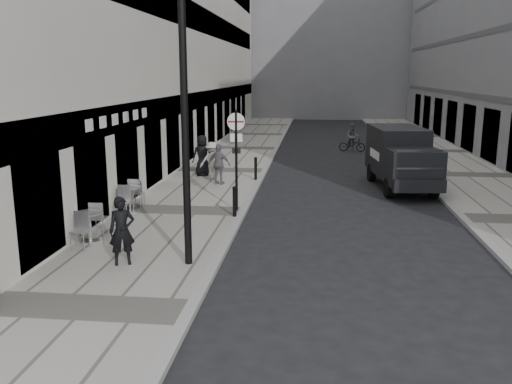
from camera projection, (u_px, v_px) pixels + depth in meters
sidewalk at (222, 171)px, 25.30m from camera, size 4.00×60.00×0.12m
far_sidewalk at (465, 176)px, 24.14m from camera, size 4.00×60.00×0.12m
building_far at (310, 13)px, 59.48m from camera, size 24.00×16.00×22.00m
walking_man at (122, 231)px, 12.61m from camera, size 0.69×0.58×1.62m
sign_post at (236, 147)px, 17.37m from camera, size 0.56×0.12×3.28m
lamppost at (184, 105)px, 12.04m from camera, size 0.30×0.30×6.67m
bollard_near at (235, 202)px, 16.94m from camera, size 0.12×0.12×0.91m
bollard_far at (256, 169)px, 22.83m from camera, size 0.12×0.12×0.90m
panel_van at (401, 155)px, 21.54m from camera, size 2.38×5.25×2.39m
cyclist at (352, 141)px, 31.90m from camera, size 1.60×0.80×1.64m
pedestrian_a at (219, 164)px, 21.81m from camera, size 1.03×0.63×1.64m
pedestrian_b at (212, 161)px, 22.84m from camera, size 1.09×0.71×1.59m
pedestrian_c at (202, 155)px, 23.69m from camera, size 1.03×0.88×1.79m
cafe_table_near at (90, 224)px, 14.39m from camera, size 0.74×1.67×0.95m
cafe_table_mid at (130, 197)px, 17.46m from camera, size 0.77×1.73×0.99m
cafe_table_far at (133, 197)px, 17.77m from camera, size 0.67×1.52×0.87m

